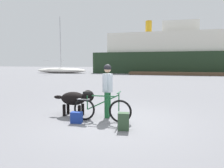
% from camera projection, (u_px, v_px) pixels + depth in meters
% --- Properties ---
extents(ground_plane, '(160.00, 160.00, 0.00)m').
position_uv_depth(ground_plane, '(112.00, 121.00, 5.92)').
color(ground_plane, slate).
extents(bicycle, '(1.76, 0.44, 0.89)m').
position_uv_depth(bicycle, '(101.00, 109.00, 5.85)').
color(bicycle, black).
rests_on(bicycle, ground_plane).
extents(person_cyclist, '(0.32, 0.53, 1.67)m').
position_uv_depth(person_cyclist, '(108.00, 86.00, 6.27)').
color(person_cyclist, '#19592D').
rests_on(person_cyclist, ground_plane).
extents(dog, '(1.40, 0.50, 0.85)m').
position_uv_depth(dog, '(76.00, 99.00, 6.49)').
color(dog, black).
rests_on(dog, ground_plane).
extents(backpack, '(0.30, 0.23, 0.45)m').
position_uv_depth(backpack, '(123.00, 121.00, 5.11)').
color(backpack, '#334C33').
rests_on(backpack, ground_plane).
extents(handbag_pannier, '(0.33, 0.21, 0.32)m').
position_uv_depth(handbag_pannier, '(77.00, 117.00, 5.72)').
color(handbag_pannier, navy).
rests_on(handbag_pannier, ground_plane).
extents(dock_pier, '(18.75, 2.72, 0.40)m').
position_uv_depth(dock_pier, '(196.00, 74.00, 28.54)').
color(dock_pier, brown).
rests_on(dock_pier, ground_plane).
extents(ferry_boat, '(23.35, 8.76, 9.07)m').
position_uv_depth(ferry_boat, '(165.00, 54.00, 35.08)').
color(ferry_boat, '#1E331E').
rests_on(ferry_boat, ground_plane).
extents(sailboat_moored, '(8.95, 2.50, 9.44)m').
position_uv_depth(sailboat_moored, '(61.00, 70.00, 34.35)').
color(sailboat_moored, silver).
rests_on(sailboat_moored, ground_plane).
extents(pine_tree_far_left, '(4.37, 4.37, 8.56)m').
position_uv_depth(pine_tree_far_left, '(124.00, 50.00, 55.35)').
color(pine_tree_far_left, '#4C331E').
rests_on(pine_tree_far_left, ground_plane).
extents(pine_tree_center, '(3.17, 3.17, 11.16)m').
position_uv_depth(pine_tree_center, '(178.00, 43.00, 51.73)').
color(pine_tree_center, '#4C331E').
rests_on(pine_tree_center, ground_plane).
extents(pine_tree_mid_back, '(2.85, 2.85, 9.43)m').
position_uv_depth(pine_tree_mid_back, '(143.00, 48.00, 57.90)').
color(pine_tree_mid_back, '#4C331E').
rests_on(pine_tree_mid_back, ground_plane).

